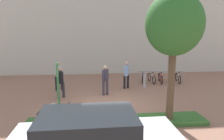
% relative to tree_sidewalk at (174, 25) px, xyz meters
% --- Properties ---
extents(ground_plane, '(60.00, 60.00, 0.00)m').
position_rel_tree_sidewalk_xyz_m(ground_plane, '(-2.21, 1.96, -3.76)').
color(ground_plane, '#936651').
extents(building_facade, '(28.00, 1.20, 10.00)m').
position_rel_tree_sidewalk_xyz_m(building_facade, '(-2.21, 10.42, 1.24)').
color(building_facade, beige).
rests_on(building_facade, ground).
extents(planter_strip, '(7.00, 1.10, 0.16)m').
position_rel_tree_sidewalk_xyz_m(planter_strip, '(-2.07, 0.06, -3.68)').
color(planter_strip, '#336028').
rests_on(planter_strip, ground).
extents(tree_sidewalk, '(2.11, 2.11, 4.97)m').
position_rel_tree_sidewalk_xyz_m(tree_sidewalk, '(0.00, 0.00, 0.00)').
color(tree_sidewalk, brown).
rests_on(tree_sidewalk, ground).
extents(parking_sign_post, '(0.08, 0.36, 2.45)m').
position_rel_tree_sidewalk_xyz_m(parking_sign_post, '(-4.26, 0.06, -2.16)').
color(parking_sign_post, '#2D7238').
rests_on(parking_sign_post, ground).
extents(bike_at_sign, '(1.68, 0.42, 0.86)m').
position_rel_tree_sidewalk_xyz_m(bike_at_sign, '(-4.30, 0.20, -3.41)').
color(bike_at_sign, black).
rests_on(bike_at_sign, ground).
extents(bike_rack_cluster, '(3.19, 1.71, 0.83)m').
position_rel_tree_sidewalk_xyz_m(bike_rack_cluster, '(1.80, 6.31, -3.41)').
color(bike_rack_cluster, '#99999E').
rests_on(bike_rack_cluster, ground).
extents(bollard_steel, '(0.16, 0.16, 0.90)m').
position_rel_tree_sidewalk_xyz_m(bollard_steel, '(0.32, 5.08, -3.31)').
color(bollard_steel, '#ADADB2').
rests_on(bollard_steel, ground).
extents(person_shirt_blue, '(0.44, 0.61, 1.72)m').
position_rel_tree_sidewalk_xyz_m(person_shirt_blue, '(-5.07, 5.11, -2.77)').
color(person_shirt_blue, black).
rests_on(person_shirt_blue, ground).
extents(person_suited_navy, '(0.37, 0.57, 1.72)m').
position_rel_tree_sidewalk_xyz_m(person_suited_navy, '(-4.70, 3.42, -2.77)').
color(person_suited_navy, '#2D2D38').
rests_on(person_suited_navy, ground).
extents(person_suited_dark, '(0.39, 0.56, 1.72)m').
position_rel_tree_sidewalk_xyz_m(person_suited_dark, '(-2.28, 3.76, -2.77)').
color(person_suited_dark, '#383342').
rests_on(person_suited_dark, ground).
extents(person_casual_tan, '(0.38, 0.58, 1.72)m').
position_rel_tree_sidewalk_xyz_m(person_casual_tan, '(-0.87, 5.06, -2.77)').
color(person_casual_tan, black).
rests_on(person_casual_tan, ground).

